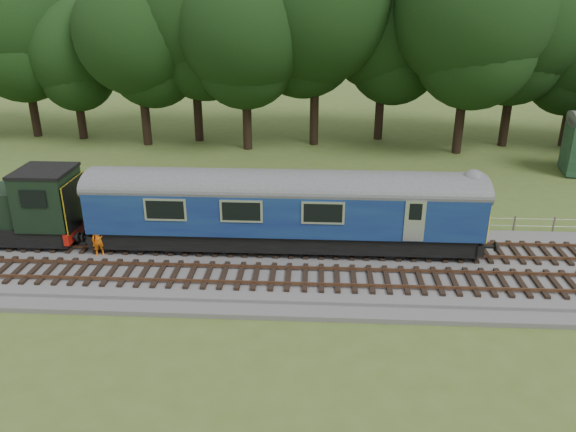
{
  "coord_description": "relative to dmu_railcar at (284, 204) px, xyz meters",
  "views": [
    {
      "loc": [
        -0.26,
        -22.81,
        11.93
      ],
      "look_at": [
        -1.58,
        1.4,
        2.0
      ],
      "focal_mm": 35.0,
      "sensor_mm": 36.0,
      "label": 1
    }
  ],
  "objects": [
    {
      "name": "track_south",
      "position": [
        1.76,
        -3.0,
        -2.19
      ],
      "size": [
        67.2,
        2.4,
        0.21
      ],
      "color": "black",
      "rests_on": "ballast"
    },
    {
      "name": "ground",
      "position": [
        1.76,
        -1.4,
        -2.61
      ],
      "size": [
        120.0,
        120.0,
        0.0
      ],
      "primitive_type": "plane",
      "color": "#485D22",
      "rests_on": "ground"
    },
    {
      "name": "tree_line",
      "position": [
        1.76,
        20.6,
        -2.61
      ],
      "size": [
        70.0,
        8.0,
        18.0
      ],
      "primitive_type": null,
      "color": "black",
      "rests_on": "ground"
    },
    {
      "name": "fence",
      "position": [
        1.76,
        3.1,
        -2.61
      ],
      "size": [
        64.0,
        0.12,
        1.0
      ],
      "primitive_type": null,
      "color": "#6B6054",
      "rests_on": "ground"
    },
    {
      "name": "worker",
      "position": [
        -8.5,
        -1.25,
        -1.47
      ],
      "size": [
        0.67,
        0.55,
        1.58
      ],
      "primitive_type": "imported",
      "rotation": [
        0.0,
        0.0,
        0.33
      ],
      "color": "orange",
      "rests_on": "ballast"
    },
    {
      "name": "track_north",
      "position": [
        1.76,
        -0.0,
        -2.19
      ],
      "size": [
        67.2,
        2.4,
        0.21
      ],
      "color": "black",
      "rests_on": "ballast"
    },
    {
      "name": "dmu_railcar",
      "position": [
        0.0,
        0.0,
        0.0
      ],
      "size": [
        18.05,
        2.86,
        3.88
      ],
      "color": "black",
      "rests_on": "ground"
    },
    {
      "name": "ballast",
      "position": [
        1.76,
        -1.4,
        -2.43
      ],
      "size": [
        70.0,
        7.0,
        0.35
      ],
      "primitive_type": "cube",
      "color": "#4C4C4F",
      "rests_on": "ground"
    }
  ]
}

